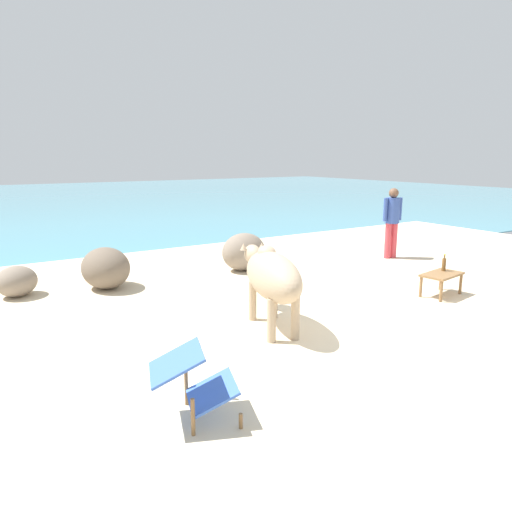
{
  "coord_description": "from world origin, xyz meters",
  "views": [
    {
      "loc": [
        -5.01,
        -4.18,
        2.37
      ],
      "look_at": [
        -0.47,
        3.0,
        0.55
      ],
      "focal_mm": 32.75,
      "sensor_mm": 36.0,
      "label": 1
    }
  ],
  "objects_px": {
    "cow": "(272,276)",
    "deck_chair_far": "(195,379)",
    "person_standing": "(392,218)",
    "low_bench_table": "(442,277)",
    "bottle": "(444,264)"
  },
  "relations": [
    {
      "from": "cow",
      "to": "deck_chair_far",
      "type": "distance_m",
      "value": 2.44
    },
    {
      "from": "person_standing",
      "to": "deck_chair_far",
      "type": "bearing_deg",
      "value": 127.32
    },
    {
      "from": "low_bench_table",
      "to": "person_standing",
      "type": "distance_m",
      "value": 3.09
    },
    {
      "from": "low_bench_table",
      "to": "bottle",
      "type": "distance_m",
      "value": 0.27
    },
    {
      "from": "person_standing",
      "to": "cow",
      "type": "bearing_deg",
      "value": 122.87
    },
    {
      "from": "person_standing",
      "to": "bottle",
      "type": "bearing_deg",
      "value": 157.78
    },
    {
      "from": "cow",
      "to": "deck_chair_far",
      "type": "bearing_deg",
      "value": 145.07
    },
    {
      "from": "low_bench_table",
      "to": "deck_chair_far",
      "type": "xyz_separation_m",
      "value": [
        -5.17,
        -1.25,
        0.06
      ]
    },
    {
      "from": "low_bench_table",
      "to": "bottle",
      "type": "relative_size",
      "value": 2.77
    },
    {
      "from": "low_bench_table",
      "to": "person_standing",
      "type": "relative_size",
      "value": 0.51
    },
    {
      "from": "cow",
      "to": "bottle",
      "type": "bearing_deg",
      "value": -77.32
    },
    {
      "from": "bottle",
      "to": "low_bench_table",
      "type": "bearing_deg",
      "value": -150.19
    },
    {
      "from": "low_bench_table",
      "to": "bottle",
      "type": "bearing_deg",
      "value": 20.74
    },
    {
      "from": "deck_chair_far",
      "to": "person_standing",
      "type": "distance_m",
      "value": 7.79
    },
    {
      "from": "low_bench_table",
      "to": "person_standing",
      "type": "bearing_deg",
      "value": 48.87
    }
  ]
}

